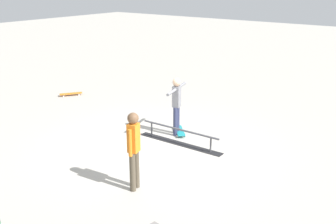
% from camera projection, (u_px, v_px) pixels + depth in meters
% --- Properties ---
extents(ground_plane, '(60.00, 60.00, 0.00)m').
position_uv_depth(ground_plane, '(155.00, 147.00, 10.24)').
color(ground_plane, '#ADA89E').
extents(grind_rail, '(2.45, 0.29, 0.42)m').
position_uv_depth(grind_rail, '(180.00, 137.00, 10.39)').
color(grind_rail, black).
rests_on(grind_rail, ground_plane).
extents(skater_main, '(0.40, 1.25, 1.58)m').
position_uv_depth(skater_main, '(177.00, 102.00, 10.77)').
color(skater_main, '#2D3351').
rests_on(skater_main, ground_plane).
extents(skateboard_main, '(0.70, 0.72, 0.09)m').
position_uv_depth(skateboard_main, '(180.00, 131.00, 11.13)').
color(skateboard_main, teal).
rests_on(skateboard_main, ground_plane).
extents(bystander_orange_shirt, '(0.23, 0.37, 1.63)m').
position_uv_depth(bystander_orange_shirt, '(134.00, 147.00, 7.95)').
color(bystander_orange_shirt, brown).
rests_on(bystander_orange_shirt, ground_plane).
extents(loose_skateboard_orange, '(0.62, 0.77, 0.09)m').
position_uv_depth(loose_skateboard_orange, '(71.00, 94.00, 14.67)').
color(loose_skateboard_orange, orange).
rests_on(loose_skateboard_orange, ground_plane).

